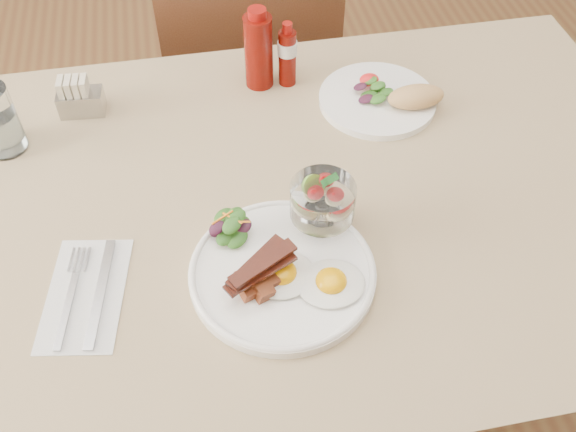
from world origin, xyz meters
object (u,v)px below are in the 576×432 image
Objects in this scene: table at (300,229)px; ketchup_bottle at (258,50)px; chair_far at (249,72)px; hot_sauce_bottle at (287,55)px; second_plate at (386,98)px; sugar_caddy at (79,99)px; fruit_cup at (323,201)px; main_plate at (282,273)px.

table is 0.36m from ketchup_bottle.
chair_far is 0.46m from hot_sauce_bottle.
second_plate is 2.68× the size of sugar_caddy.
ketchup_bottle reaches higher than table.
fruit_cup is 0.44× the size of second_plate.
sugar_caddy reaches higher than table.
sugar_caddy reaches higher than second_plate.
fruit_cup is 0.76× the size of hot_sauce_bottle.
sugar_caddy is at bearing -134.17° from chair_far.
table is at bearing -33.83° from sugar_caddy.
ketchup_bottle is (-0.02, 0.32, 0.17)m from table.
second_plate is at bearing 56.23° from fruit_cup.
fruit_cup is at bearing -123.77° from second_plate.
fruit_cup is at bearing -79.32° from table.
hot_sauce_bottle is at bearing 83.47° from table.
table is 0.35m from hot_sauce_bottle.
fruit_cup is at bearing 44.73° from main_plate.
main_plate is at bearing -101.60° from hot_sauce_bottle.
main_plate is at bearing -135.27° from fruit_cup.
hot_sauce_bottle is at bearing -84.36° from chair_far.
main_plate is (-0.06, -0.82, 0.24)m from chair_far.
second_plate reaches higher than table.
ketchup_bottle reaches higher than sugar_caddy.
sugar_caddy is at bearing -177.45° from hot_sauce_bottle.
chair_far reaches higher than sugar_caddy.
hot_sauce_bottle is at bearing 149.34° from second_plate.
chair_far is at bearing 85.80° from main_plate.
hot_sauce_bottle is (0.10, 0.47, 0.06)m from main_plate.
sugar_caddy is (-0.30, 0.45, 0.02)m from main_plate.
ketchup_bottle is 0.35m from sugar_caddy.
hot_sauce_bottle is (0.04, 0.31, 0.15)m from table.
second_plate is at bearing 44.52° from table.
ketchup_bottle is (-0.02, -0.35, 0.30)m from chair_far.
table is 0.68m from chair_far.
chair_far is 0.56m from second_plate.
second_plate is at bearing -65.59° from chair_far.
table is at bearing -135.48° from second_plate.
sugar_caddy is (-0.40, -0.02, -0.03)m from hot_sauce_bottle.
chair_far is at bearing 114.41° from second_plate.
fruit_cup reaches higher than sugar_caddy.
ketchup_bottle reaches higher than hot_sauce_bottle.
chair_far is 10.80× the size of sugar_caddy.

